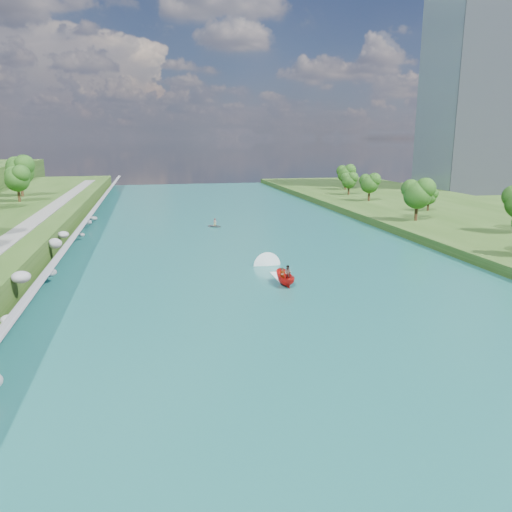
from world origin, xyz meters
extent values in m
plane|color=#2D5119|center=(0.00, 0.00, 0.00)|extent=(260.00, 260.00, 0.00)
cube|color=#18585B|center=(0.00, 20.00, 0.05)|extent=(55.00, 240.00, 0.10)
cube|color=slate|center=(-25.85, 20.00, 1.80)|extent=(3.54, 236.00, 4.05)
ellipsoid|color=gray|center=(-26.14, -4.52, 1.75)|extent=(1.12, 1.30, 0.69)
ellipsoid|color=gray|center=(-26.69, 3.21, 3.30)|extent=(1.83, 1.88, 1.18)
ellipsoid|color=gray|center=(-25.86, 12.40, 1.27)|extent=(1.57, 1.80, 0.92)
ellipsoid|color=gray|center=(-26.76, 22.08, 2.80)|extent=(1.80, 1.65, 1.40)
ellipsoid|color=gray|center=(-26.88, 29.33, 2.63)|extent=(1.72, 1.99, 0.98)
ellipsoid|color=gray|center=(-25.38, 37.89, 0.94)|extent=(0.93, 1.21, 0.61)
ellipsoid|color=gray|center=(-25.58, 49.56, 1.17)|extent=(1.24, 1.55, 0.96)
ellipsoid|color=gray|center=(-25.34, 56.07, 0.90)|extent=(1.52, 1.28, 0.92)
cube|color=gray|center=(-32.50, 20.00, 3.55)|extent=(3.00, 200.00, 0.10)
cube|color=gray|center=(82.50, 95.00, 30.00)|extent=(22.00, 22.00, 60.00)
ellipsoid|color=#144E14|center=(-40.95, 65.38, 7.95)|extent=(5.34, 5.34, 8.90)
ellipsoid|color=#144E14|center=(-42.79, 76.30, 8.95)|extent=(6.54, 6.54, 10.90)
ellipsoid|color=#144E14|center=(34.33, 36.82, 6.11)|extent=(5.54, 5.54, 9.23)
ellipsoid|color=#144E14|center=(43.52, 48.18, 4.31)|extent=(3.37, 3.37, 5.62)
ellipsoid|color=#144E14|center=(38.64, 67.05, 5.47)|extent=(4.76, 4.76, 7.93)
ellipsoid|color=#144E14|center=(39.10, 81.17, 5.07)|extent=(4.29, 4.29, 7.15)
ellipsoid|color=#144E14|center=(43.59, 94.75, 5.88)|extent=(5.26, 5.26, 8.76)
imported|color=red|center=(0.64, 5.88, 0.93)|extent=(1.69, 4.34, 1.66)
imported|color=#66605B|center=(0.24, 5.48, 1.32)|extent=(0.72, 0.55, 1.75)
imported|color=#66605B|center=(1.14, 6.38, 1.33)|extent=(1.08, 1.05, 1.76)
cube|color=white|center=(0.64, 8.88, 0.13)|extent=(0.90, 5.00, 0.06)
imported|color=gray|center=(-2.30, 45.61, 0.39)|extent=(3.39, 3.27, 0.57)
imported|color=#66605B|center=(-2.30, 45.61, 1.05)|extent=(0.76, 0.58, 1.39)
camera|label=1|loc=(-13.99, -47.20, 16.40)|focal=35.00mm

